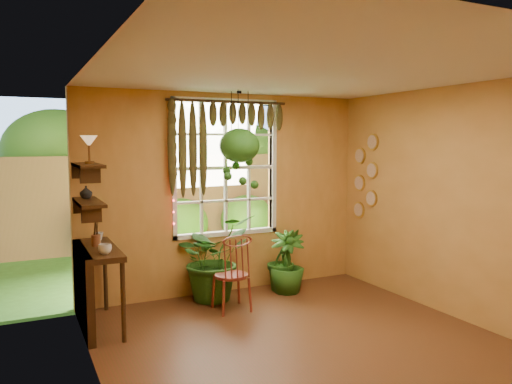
% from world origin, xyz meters
% --- Properties ---
extents(floor, '(4.50, 4.50, 0.00)m').
position_xyz_m(floor, '(0.00, 0.00, 0.00)').
color(floor, '#552A18').
rests_on(floor, ground).
extents(ceiling, '(4.50, 4.50, 0.00)m').
position_xyz_m(ceiling, '(0.00, 0.00, 2.70)').
color(ceiling, silver).
rests_on(ceiling, wall_back).
extents(wall_back, '(4.00, 0.00, 4.00)m').
position_xyz_m(wall_back, '(0.00, 2.25, 1.35)').
color(wall_back, '#CB9145').
rests_on(wall_back, floor).
extents(wall_left, '(0.00, 4.50, 4.50)m').
position_xyz_m(wall_left, '(-2.00, 0.00, 1.35)').
color(wall_left, '#CB9145').
rests_on(wall_left, floor).
extents(wall_right, '(0.00, 4.50, 4.50)m').
position_xyz_m(wall_right, '(2.00, 0.00, 1.35)').
color(wall_right, '#CB9145').
rests_on(wall_right, floor).
extents(window, '(1.52, 0.10, 1.86)m').
position_xyz_m(window, '(0.00, 2.28, 1.70)').
color(window, white).
rests_on(window, wall_back).
extents(valance_vine, '(1.70, 0.12, 1.10)m').
position_xyz_m(valance_vine, '(-0.08, 2.16, 2.28)').
color(valance_vine, '#3B2310').
rests_on(valance_vine, window).
extents(string_lights, '(0.03, 0.03, 1.54)m').
position_xyz_m(string_lights, '(-0.76, 2.19, 1.75)').
color(string_lights, '#FF2633').
rests_on(string_lights, window).
extents(wall_plates, '(0.04, 0.32, 1.10)m').
position_xyz_m(wall_plates, '(1.98, 1.79, 1.55)').
color(wall_plates, '#EEE7C2').
rests_on(wall_plates, wall_right).
extents(counter_ledge, '(0.40, 1.20, 0.90)m').
position_xyz_m(counter_ledge, '(-1.91, 1.60, 0.55)').
color(counter_ledge, '#3B2310').
rests_on(counter_ledge, floor).
extents(shelf_lower, '(0.25, 0.90, 0.04)m').
position_xyz_m(shelf_lower, '(-1.88, 1.60, 1.40)').
color(shelf_lower, '#3B2310').
rests_on(shelf_lower, wall_left).
extents(shelf_upper, '(0.25, 0.90, 0.04)m').
position_xyz_m(shelf_upper, '(-1.88, 1.60, 1.80)').
color(shelf_upper, '#3B2310').
rests_on(shelf_upper, wall_left).
extents(backyard, '(14.00, 10.00, 12.00)m').
position_xyz_m(backyard, '(0.24, 6.87, 1.28)').
color(backyard, '#2C5718').
rests_on(backyard, ground).
extents(windsor_chair, '(0.41, 0.44, 1.10)m').
position_xyz_m(windsor_chair, '(-0.26, 1.45, 0.32)').
color(windsor_chair, maroon).
rests_on(windsor_chair, floor).
extents(potted_plant_left, '(1.25, 1.18, 1.11)m').
position_xyz_m(potted_plant_left, '(-0.31, 1.98, 0.55)').
color(potted_plant_left, '#154A13').
rests_on(potted_plant_left, floor).
extents(potted_plant_mid, '(0.49, 0.40, 0.86)m').
position_xyz_m(potted_plant_mid, '(0.72, 1.92, 0.43)').
color(potted_plant_mid, '#154A13').
rests_on(potted_plant_mid, floor).
extents(potted_plant_right, '(0.61, 0.61, 0.84)m').
position_xyz_m(potted_plant_right, '(0.70, 1.81, 0.42)').
color(potted_plant_right, '#154A13').
rests_on(potted_plant_right, floor).
extents(hanging_basket, '(0.52, 0.52, 1.27)m').
position_xyz_m(hanging_basket, '(0.03, 1.89, 1.95)').
color(hanging_basket, black).
rests_on(hanging_basket, ceiling).
extents(cup_a, '(0.18, 0.18, 0.11)m').
position_xyz_m(cup_a, '(-1.78, 1.21, 0.95)').
color(cup_a, silver).
rests_on(cup_a, counter_ledge).
extents(cup_b, '(0.13, 0.13, 0.09)m').
position_xyz_m(cup_b, '(-1.72, 2.01, 0.95)').
color(cup_b, beige).
rests_on(cup_b, counter_ledge).
extents(brush_jar, '(0.10, 0.10, 0.37)m').
position_xyz_m(brush_jar, '(-1.80, 1.69, 1.04)').
color(brush_jar, brown).
rests_on(brush_jar, counter_ledge).
extents(shelf_vase, '(0.16, 0.16, 0.14)m').
position_xyz_m(shelf_vase, '(-1.87, 1.84, 1.49)').
color(shelf_vase, '#B2AD99').
rests_on(shelf_vase, shelf_lower).
extents(tiffany_lamp, '(0.18, 0.18, 0.30)m').
position_xyz_m(tiffany_lamp, '(-1.86, 1.55, 2.04)').
color(tiffany_lamp, brown).
rests_on(tiffany_lamp, shelf_upper).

